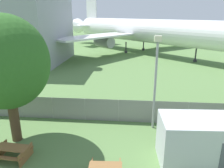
# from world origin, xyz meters

# --- Properties ---
(perimeter_fence) EXTENTS (56.07, 0.07, 1.76)m
(perimeter_fence) POSITION_xyz_m (-0.00, 9.77, 0.88)
(perimeter_fence) COLOR gray
(perimeter_fence) RESTS_ON ground
(airplane) EXTENTS (37.17, 36.17, 13.67)m
(airplane) POSITION_xyz_m (2.50, 41.09, 4.55)
(airplane) COLOR white
(airplane) RESTS_ON ground
(portable_cabin) EXTENTS (4.92, 2.68, 2.60)m
(portable_cabin) POSITION_xyz_m (4.95, 5.42, 1.30)
(portable_cabin) COLOR silver
(portable_cabin) RESTS_ON ground
(picnic_bench_open_grass) EXTENTS (1.92, 1.53, 0.76)m
(picnic_bench_open_grass) POSITION_xyz_m (-5.60, 4.69, 0.48)
(picnic_bench_open_grass) COLOR brown
(picnic_bench_open_grass) RESTS_ON ground
(tree_left_of_cabin) EXTENTS (5.03, 5.03, 7.89)m
(tree_left_of_cabin) POSITION_xyz_m (-6.38, 6.60, 5.10)
(tree_left_of_cabin) COLOR #4C3823
(tree_left_of_cabin) RESTS_ON ground
(light_mast) EXTENTS (0.44, 0.44, 6.49)m
(light_mast) POSITION_xyz_m (2.53, 9.05, 4.06)
(light_mast) COLOR #99999E
(light_mast) RESTS_ON ground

